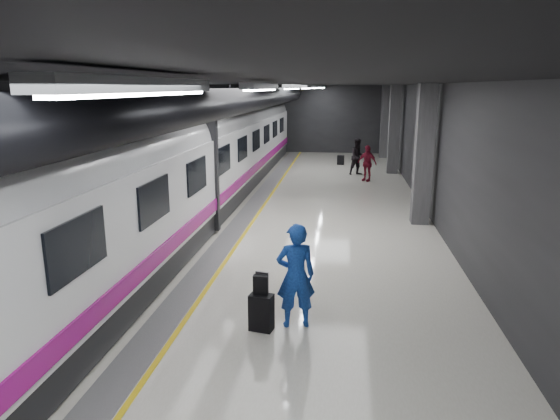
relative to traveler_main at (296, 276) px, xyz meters
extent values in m
plane|color=silver|center=(-1.18, 5.82, -1.00)|extent=(40.00, 40.00, 0.00)
cube|color=black|center=(-1.18, 5.82, 3.50)|extent=(10.00, 40.00, 0.02)
cube|color=#28282B|center=(-1.18, 25.82, 1.25)|extent=(10.00, 0.02, 4.50)
cube|color=#28282B|center=(-6.18, 5.82, 1.25)|extent=(0.02, 40.00, 4.50)
cube|color=#28282B|center=(3.82, 5.82, 1.25)|extent=(0.02, 40.00, 4.50)
cube|color=slate|center=(-2.53, 5.82, -0.99)|extent=(0.65, 39.80, 0.01)
cube|color=yellow|center=(-2.13, 5.82, -0.99)|extent=(0.10, 39.80, 0.01)
cylinder|color=black|center=(-2.48, 5.82, 2.95)|extent=(0.80, 38.00, 0.80)
cube|color=silver|center=(-0.58, -5.18, 3.40)|extent=(0.22, 2.60, 0.10)
cube|color=silver|center=(-0.58, -0.18, 3.40)|extent=(0.22, 2.60, 0.10)
cube|color=silver|center=(-0.58, 4.82, 3.40)|extent=(0.22, 2.60, 0.10)
cube|color=silver|center=(-0.58, 9.82, 3.40)|extent=(0.22, 2.60, 0.10)
cube|color=silver|center=(-0.58, 14.82, 3.40)|extent=(0.22, 2.60, 0.10)
cube|color=silver|center=(-0.58, 19.82, 3.40)|extent=(0.22, 2.60, 0.10)
cube|color=silver|center=(-0.58, 23.82, 3.40)|extent=(0.22, 2.60, 0.10)
cube|color=#515154|center=(3.37, 7.82, 1.25)|extent=(0.55, 0.55, 4.50)
cube|color=#515154|center=(3.37, 17.82, 1.25)|extent=(0.55, 0.55, 4.50)
cube|color=#515154|center=(3.37, 23.82, 1.25)|extent=(0.55, 0.55, 4.50)
cube|color=black|center=(-4.43, 5.82, -0.65)|extent=(2.80, 38.00, 0.60)
cube|color=white|center=(-4.43, 5.82, 0.75)|extent=(2.90, 38.00, 2.20)
cylinder|color=white|center=(-4.43, 5.82, 1.70)|extent=(2.80, 38.00, 2.80)
cube|color=#960D78|center=(-2.96, 5.82, -0.05)|extent=(0.04, 38.00, 0.35)
cube|color=black|center=(-4.43, 5.82, 1.00)|extent=(3.05, 0.25, 3.80)
cube|color=black|center=(-2.96, -2.18, 1.15)|extent=(0.05, 1.60, 0.85)
cube|color=black|center=(-2.96, 0.82, 1.15)|extent=(0.05, 1.60, 0.85)
cube|color=black|center=(-2.96, 3.82, 1.15)|extent=(0.05, 1.60, 0.85)
cube|color=black|center=(-2.96, 6.82, 1.15)|extent=(0.05, 1.60, 0.85)
cube|color=black|center=(-2.96, 9.82, 1.15)|extent=(0.05, 1.60, 0.85)
cube|color=black|center=(-2.96, 12.82, 1.15)|extent=(0.05, 1.60, 0.85)
cube|color=black|center=(-2.96, 15.82, 1.15)|extent=(0.05, 1.60, 0.85)
cube|color=black|center=(-2.96, 18.82, 1.15)|extent=(0.05, 1.60, 0.85)
cube|color=black|center=(-2.96, 21.82, 1.15)|extent=(0.05, 1.60, 0.85)
imported|color=blue|center=(0.00, 0.00, 0.00)|extent=(0.82, 0.64, 2.00)
cube|color=black|center=(-0.61, -0.26, -0.65)|extent=(0.47, 0.35, 0.70)
cube|color=black|center=(-0.62, -0.22, -0.12)|extent=(0.27, 0.15, 0.36)
imported|color=black|center=(1.56, 17.01, -0.07)|extent=(1.12, 1.02, 1.86)
imported|color=maroon|center=(1.94, 15.33, -0.14)|extent=(1.07, 0.89, 1.71)
cube|color=black|center=(0.67, 20.34, -0.73)|extent=(0.42, 0.32, 0.54)
camera|label=1|loc=(0.80, -8.61, 3.39)|focal=32.00mm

